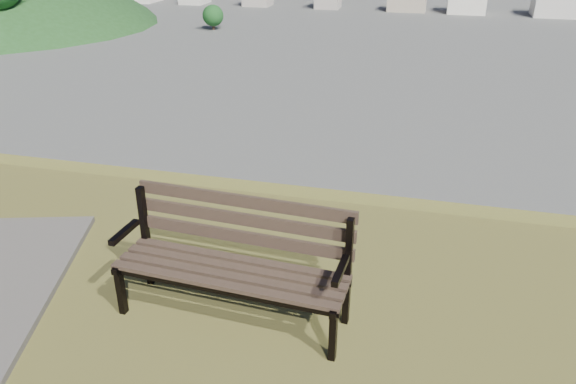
# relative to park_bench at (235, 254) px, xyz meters

# --- Properties ---
(park_bench) EXTENTS (2.05, 0.77, 1.05)m
(park_bench) POSITION_rel_park_bench_xyz_m (0.00, 0.00, 0.00)
(park_bench) COLOR #3F2C24
(park_bench) RESTS_ON hilltop_mesa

